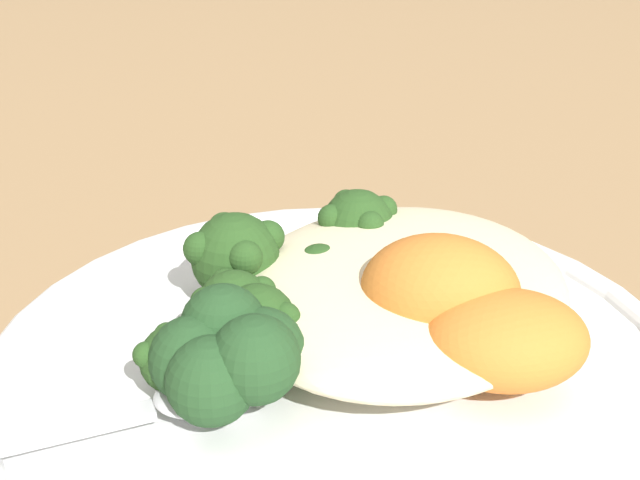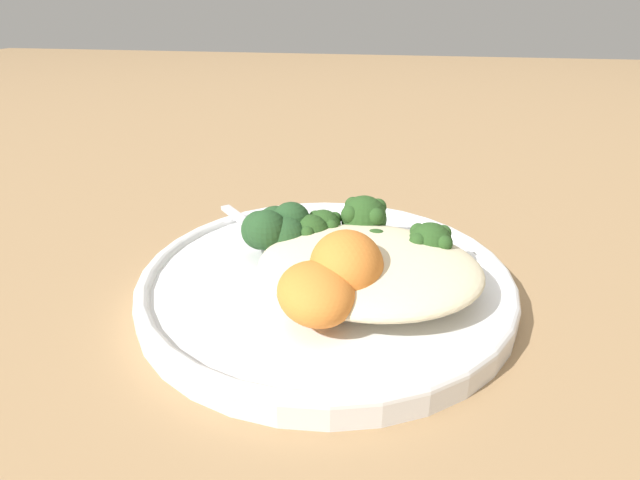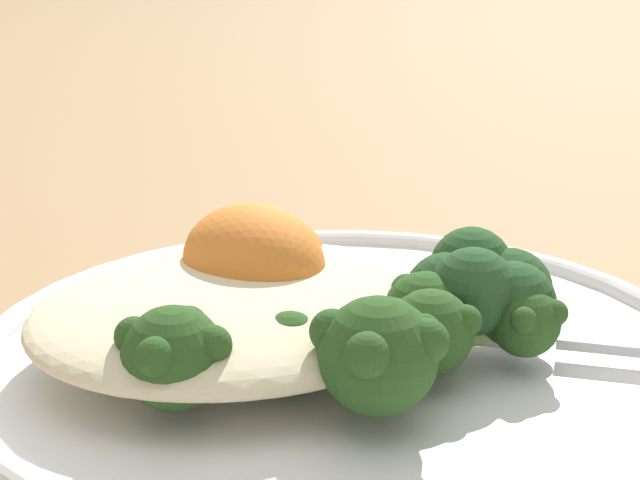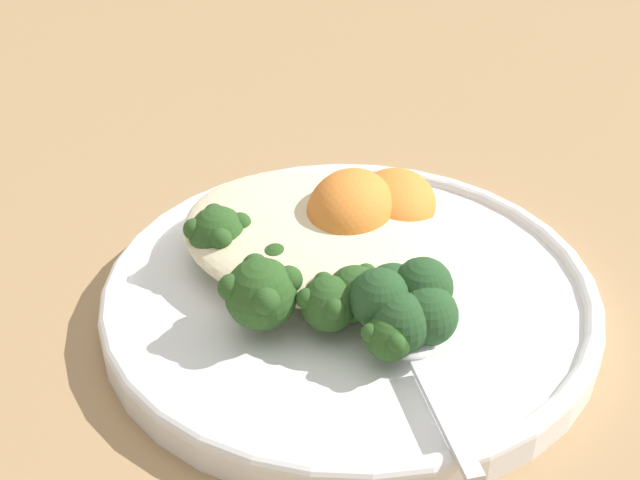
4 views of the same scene
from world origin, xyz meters
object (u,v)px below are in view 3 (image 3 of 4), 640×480
at_px(broccoli_stalk_1, 298,340).
at_px(broccoli_stalk_5, 476,321).
at_px(plate, 345,363).
at_px(kale_tuft, 483,290).
at_px(broccoli_stalk_4, 404,314).
at_px(sweet_potato_chunk_2, 266,276).
at_px(broccoli_stalk_3, 416,330).
at_px(quinoa_mound, 245,310).
at_px(spoon, 529,332).
at_px(broccoli_stalk_2, 371,351).
at_px(broccoli_stalk_0, 196,352).
at_px(sweet_potato_chunk_0, 254,250).
at_px(sweet_potato_chunk_1, 253,263).

distance_m(broccoli_stalk_1, broccoli_stalk_5, 0.07).
xyz_separation_m(plate, kale_tuft, (0.05, -0.02, 0.03)).
distance_m(broccoli_stalk_4, kale_tuft, 0.03).
bearing_deg(sweet_potato_chunk_2, broccoli_stalk_3, -74.15).
distance_m(plate, broccoli_stalk_3, 0.04).
distance_m(broccoli_stalk_1, kale_tuft, 0.08).
bearing_deg(kale_tuft, quinoa_mound, 154.18).
bearing_deg(broccoli_stalk_4, quinoa_mound, -152.94).
bearing_deg(spoon, broccoli_stalk_2, -125.85).
xyz_separation_m(broccoli_stalk_2, broccoli_stalk_5, (0.06, 0.02, -0.01)).
height_order(broccoli_stalk_0, spoon, broccoli_stalk_0).
bearing_deg(quinoa_mound, sweet_potato_chunk_0, 60.10).
height_order(sweet_potato_chunk_0, spoon, sweet_potato_chunk_0).
relative_size(broccoli_stalk_0, sweet_potato_chunk_0, 1.63).
bearing_deg(broccoli_stalk_5, broccoli_stalk_0, -140.00).
xyz_separation_m(broccoli_stalk_3, broccoli_stalk_5, (0.03, 0.00, -0.00)).
distance_m(broccoli_stalk_0, kale_tuft, 0.12).
distance_m(sweet_potato_chunk_0, sweet_potato_chunk_2, 0.03).
height_order(broccoli_stalk_0, broccoli_stalk_2, broccoli_stalk_2).
distance_m(kale_tuft, spoon, 0.02).
relative_size(broccoli_stalk_3, sweet_potato_chunk_2, 1.48).
relative_size(broccoli_stalk_3, sweet_potato_chunk_0, 1.27).
height_order(sweet_potato_chunk_1, sweet_potato_chunk_2, sweet_potato_chunk_1).
height_order(broccoli_stalk_2, broccoli_stalk_4, broccoli_stalk_2).
height_order(broccoli_stalk_5, sweet_potato_chunk_2, sweet_potato_chunk_2).
xyz_separation_m(broccoli_stalk_0, broccoli_stalk_3, (0.08, -0.02, -0.00)).
xyz_separation_m(quinoa_mound, broccoli_stalk_4, (0.05, -0.04, 0.00)).
height_order(plate, broccoli_stalk_3, broccoli_stalk_3).
bearing_deg(broccoli_stalk_4, broccoli_stalk_3, -46.30).
distance_m(broccoli_stalk_0, sweet_potato_chunk_1, 0.07).
relative_size(broccoli_stalk_0, kale_tuft, 1.76).
height_order(broccoli_stalk_1, spoon, broccoli_stalk_1).
xyz_separation_m(broccoli_stalk_2, broccoli_stalk_3, (0.03, 0.02, -0.00)).
height_order(sweet_potato_chunk_0, kale_tuft, kale_tuft).
height_order(broccoli_stalk_2, spoon, broccoli_stalk_2).
bearing_deg(quinoa_mound, spoon, -29.60).
height_order(broccoli_stalk_0, broccoli_stalk_5, broccoli_stalk_0).
height_order(quinoa_mound, broccoli_stalk_1, same).
height_order(broccoli_stalk_1, broccoli_stalk_4, broccoli_stalk_4).
height_order(broccoli_stalk_3, sweet_potato_chunk_0, sweet_potato_chunk_0).
xyz_separation_m(broccoli_stalk_0, sweet_potato_chunk_2, (0.06, 0.06, -0.00)).
bearing_deg(sweet_potato_chunk_1, broccoli_stalk_2, -89.74).
relative_size(broccoli_stalk_1, sweet_potato_chunk_2, 1.17).
bearing_deg(broccoli_stalk_1, sweet_potato_chunk_2, -152.86).
bearing_deg(spoon, sweet_potato_chunk_1, -177.84).
distance_m(broccoli_stalk_0, broccoli_stalk_5, 0.11).
bearing_deg(sweet_potato_chunk_0, plate, -85.21).
relative_size(quinoa_mound, broccoli_stalk_0, 1.60).
bearing_deg(plate, broccoli_stalk_1, -152.66).
distance_m(quinoa_mound, sweet_potato_chunk_2, 0.03).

